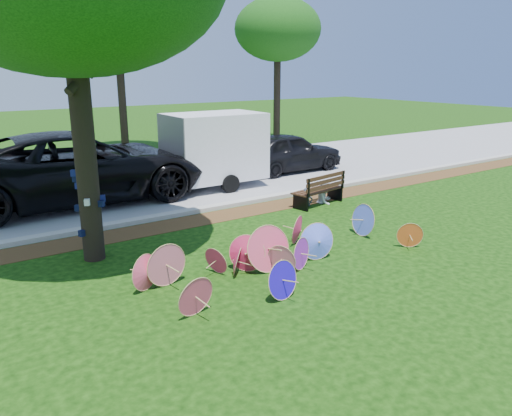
{
  "coord_description": "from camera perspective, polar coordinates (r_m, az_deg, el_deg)",
  "views": [
    {
      "loc": [
        -5.56,
        -6.89,
        3.94
      ],
      "look_at": [
        0.5,
        2.0,
        0.9
      ],
      "focal_mm": 35.0,
      "sensor_mm": 36.0,
      "label": 1
    }
  ],
  "objects": [
    {
      "name": "street",
      "position": [
        17.61,
        -15.0,
        2.33
      ],
      "size": [
        90.0,
        8.0,
        0.01
      ],
      "primitive_type": "cube",
      "color": "gray",
      "rests_on": "ground"
    },
    {
      "name": "bg_trees",
      "position": [
        22.93,
        -17.14,
        19.7
      ],
      "size": [
        23.3,
        7.08,
        7.4
      ],
      "color": "black",
      "rests_on": "ground"
    },
    {
      "name": "black_van",
      "position": [
        15.87,
        -19.56,
        4.43
      ],
      "size": [
        7.74,
        3.72,
        2.13
      ],
      "primitive_type": "imported",
      "rotation": [
        0.0,
        0.0,
        1.55
      ],
      "color": "black",
      "rests_on": "ground"
    },
    {
      "name": "person_right",
      "position": [
        15.08,
        7.93,
        3.02
      ],
      "size": [
        0.77,
        0.69,
        1.3
      ],
      "primitive_type": "imported",
      "rotation": [
        0.0,
        0.0,
        0.38
      ],
      "color": "silver",
      "rests_on": "ground"
    },
    {
      "name": "curb",
      "position": [
        13.86,
        -9.2,
        -0.68
      ],
      "size": [
        90.0,
        0.3,
        0.12
      ],
      "primitive_type": "cube",
      "color": "#B7B5AD",
      "rests_on": "ground"
    },
    {
      "name": "ground",
      "position": [
        9.69,
        4.27,
        -8.26
      ],
      "size": [
        90.0,
        90.0,
        0.0
      ],
      "primitive_type": "plane",
      "color": "black",
      "rests_on": "ground"
    },
    {
      "name": "park_bench",
      "position": [
        14.86,
        7.03,
        2.15
      ],
      "size": [
        1.89,
        0.99,
        0.94
      ],
      "primitive_type": null,
      "rotation": [
        0.0,
        0.0,
        0.18
      ],
      "color": "black",
      "rests_on": "ground"
    },
    {
      "name": "mulch_strip",
      "position": [
        13.27,
        -7.89,
        -1.62
      ],
      "size": [
        90.0,
        1.0,
        0.01
      ],
      "primitive_type": "cube",
      "color": "#472D16",
      "rests_on": "ground"
    },
    {
      "name": "parasol_pile",
      "position": [
        10.03,
        1.58,
        -5.01
      ],
      "size": [
        6.41,
        2.45,
        0.97
      ],
      "color": "#C42550",
      "rests_on": "ground"
    },
    {
      "name": "cargo_trailer",
      "position": [
        16.86,
        -4.73,
        7.04
      ],
      "size": [
        3.15,
        2.02,
        2.79
      ],
      "primitive_type": "cube",
      "rotation": [
        0.0,
        0.0,
        -0.01
      ],
      "color": "white",
      "rests_on": "ground"
    },
    {
      "name": "dark_pickup",
      "position": [
        19.53,
        3.65,
        6.4
      ],
      "size": [
        4.49,
        1.82,
        1.53
      ],
      "primitive_type": "imported",
      "rotation": [
        0.0,
        0.0,
        1.57
      ],
      "color": "black",
      "rests_on": "ground"
    },
    {
      "name": "person_left",
      "position": [
        14.66,
        5.87,
        2.18
      ],
      "size": [
        0.43,
        0.34,
        1.03
      ],
      "primitive_type": "imported",
      "rotation": [
        0.0,
        0.0,
        -0.27
      ],
      "color": "#3A4250",
      "rests_on": "ground"
    }
  ]
}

